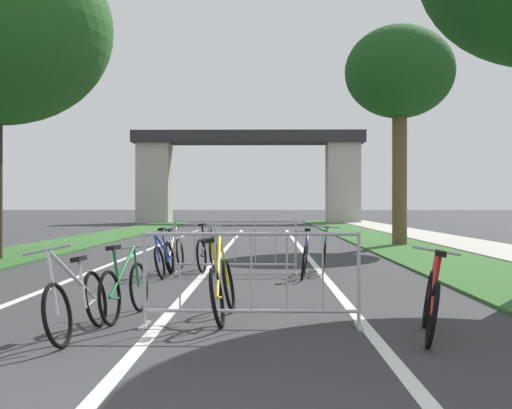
% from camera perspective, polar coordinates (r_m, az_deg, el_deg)
% --- Properties ---
extents(grass_verge_left, '(2.53, 54.20, 0.05)m').
position_cam_1_polar(grass_verge_left, '(25.91, -14.08, -2.92)').
color(grass_verge_left, '#2D5B26').
rests_on(grass_verge_left, ground).
extents(grass_verge_right, '(2.53, 54.20, 0.05)m').
position_cam_1_polar(grass_verge_right, '(25.41, 10.43, -2.98)').
color(grass_verge_right, '#2D5B26').
rests_on(grass_verge_right, ground).
extents(sidewalk_path_right, '(2.31, 54.20, 0.08)m').
position_cam_1_polar(sidewalk_path_right, '(25.93, 15.72, -2.88)').
color(sidewalk_path_right, '#ADA89E').
rests_on(sidewalk_path_right, ground).
extents(lane_stripe_center, '(0.14, 31.35, 0.01)m').
position_cam_1_polar(lane_stripe_center, '(18.61, -2.89, -4.14)').
color(lane_stripe_center, silver).
rests_on(lane_stripe_center, ground).
extents(lane_stripe_right_lane, '(0.14, 31.35, 0.01)m').
position_cam_1_polar(lane_stripe_right_lane, '(18.60, 4.21, -4.15)').
color(lane_stripe_right_lane, silver).
rests_on(lane_stripe_right_lane, ground).
extents(lane_stripe_left_lane, '(0.14, 31.35, 0.01)m').
position_cam_1_polar(lane_stripe_left_lane, '(18.89, -9.89, -4.08)').
color(lane_stripe_left_lane, silver).
rests_on(lane_stripe_left_lane, ground).
extents(overpass_bridge, '(16.65, 2.96, 6.61)m').
position_cam_1_polar(overpass_bridge, '(47.73, -0.66, 3.42)').
color(overpass_bridge, '#2D2D30').
rests_on(overpass_bridge, ground).
extents(tree_right_pine_far, '(3.55, 3.55, 7.18)m').
position_cam_1_polar(tree_right_pine_far, '(22.28, 12.34, 10.96)').
color(tree_right_pine_far, brown).
rests_on(tree_right_pine_far, ground).
extents(crowd_barrier_nearest, '(2.43, 0.47, 1.05)m').
position_cam_1_polar(crowd_barrier_nearest, '(7.29, -0.42, -6.57)').
color(crowd_barrier_nearest, '#ADADB2').
rests_on(crowd_barrier_nearest, ground).
extents(crowd_barrier_second, '(2.43, 0.48, 1.05)m').
position_cam_1_polar(crowd_barrier_second, '(12.88, -1.82, -3.70)').
color(crowd_barrier_second, '#ADADB2').
rests_on(crowd_barrier_second, ground).
extents(bicycle_yellow_0, '(0.46, 1.77, 1.03)m').
position_cam_1_polar(bicycle_yellow_0, '(7.80, -2.92, -7.18)').
color(bicycle_yellow_0, black).
rests_on(bicycle_yellow_0, ground).
extents(bicycle_black_1, '(0.49, 1.71, 0.97)m').
position_cam_1_polar(bicycle_black_1, '(13.48, -4.22, -4.15)').
color(bicycle_black_1, black).
rests_on(bicycle_black_1, ground).
extents(bicycle_purple_2, '(0.52, 1.67, 0.93)m').
position_cam_1_polar(bicycle_purple_2, '(12.31, 4.27, -4.61)').
color(bicycle_purple_2, black).
rests_on(bicycle_purple_2, ground).
extents(bicycle_blue_3, '(0.51, 1.58, 0.92)m').
position_cam_1_polar(bicycle_blue_3, '(12.48, -7.91, -4.62)').
color(bicycle_blue_3, black).
rests_on(bicycle_blue_3, ground).
extents(bicycle_teal_4, '(0.54, 1.70, 0.96)m').
position_cam_1_polar(bicycle_teal_4, '(13.35, 5.96, -4.22)').
color(bicycle_teal_4, black).
rests_on(bicycle_teal_4, ground).
extents(bicycle_red_5, '(0.68, 1.69, 0.91)m').
position_cam_1_polar(bicycle_red_5, '(6.96, 14.93, -8.24)').
color(bicycle_red_5, black).
rests_on(bicycle_red_5, ground).
extents(bicycle_white_6, '(0.50, 1.72, 0.91)m').
position_cam_1_polar(bicycle_white_6, '(13.49, -7.10, -4.21)').
color(bicycle_white_6, black).
rests_on(bicycle_white_6, ground).
extents(bicycle_green_7, '(0.44, 1.60, 0.89)m').
position_cam_1_polar(bicycle_green_7, '(8.02, -11.32, -7.16)').
color(bicycle_green_7, black).
rests_on(bicycle_green_7, ground).
extents(bicycle_silver_8, '(0.55, 1.70, 0.99)m').
position_cam_1_polar(bicycle_silver_8, '(7.02, -15.24, -8.17)').
color(bicycle_silver_8, black).
rests_on(bicycle_silver_8, ground).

